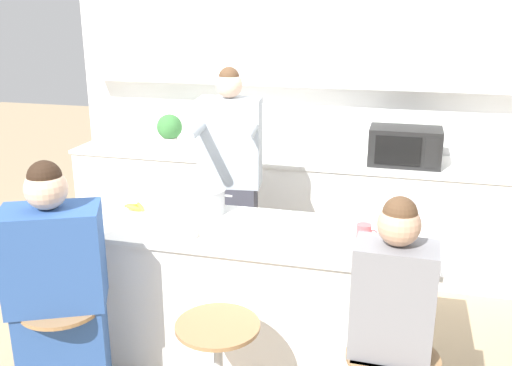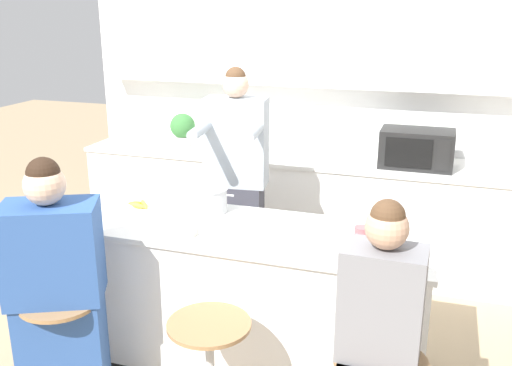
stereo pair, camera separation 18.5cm
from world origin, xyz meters
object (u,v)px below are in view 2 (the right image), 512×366
person_wrapped_blanket (58,297)px  fruit_bowl (182,229)px  coffee_cup_near (302,227)px  coffee_cup_far (362,236)px  bar_stool_leftmost (65,348)px  person_cooking (237,194)px  person_seated_near (377,362)px  kitchen_island (252,298)px  potted_plant (183,128)px  cooking_pot (211,200)px  microwave (417,149)px  banana_bunch (139,204)px

person_wrapped_blanket → fruit_bowl: 0.72m
coffee_cup_near → coffee_cup_far: bearing=-4.6°
bar_stool_leftmost → person_cooking: 1.51m
coffee_cup_far → person_cooking: bearing=143.6°
person_cooking → person_seated_near: person_cooking is taller
kitchen_island → potted_plant: bearing=126.5°
cooking_pot → microwave: size_ratio=0.55×
kitchen_island → potted_plant: (-1.16, 1.57, 0.63)m
coffee_cup_near → potted_plant: potted_plant is taller
kitchen_island → cooking_pot: bearing=150.2°
fruit_bowl → coffee_cup_far: bearing=10.3°
fruit_bowl → kitchen_island: bearing=30.0°
fruit_bowl → coffee_cup_near: size_ratio=1.66×
person_cooking → potted_plant: bearing=125.4°
microwave → coffee_cup_far: bearing=-96.7°
person_wrapped_blanket → coffee_cup_near: (1.12, 0.67, 0.27)m
person_cooking → kitchen_island: bearing=-70.7°
bar_stool_leftmost → person_seated_near: bearing=0.7°
bar_stool_leftmost → potted_plant: size_ratio=2.28×
kitchen_island → fruit_bowl: size_ratio=11.68×
person_wrapped_blanket → banana_bunch: (0.05, 0.77, 0.25)m
potted_plant → banana_bunch: bearing=-75.3°
person_wrapped_blanket → coffee_cup_near: size_ratio=13.50×
person_wrapped_blanket → potted_plant: 2.29m
microwave → coffee_cup_near: bearing=-108.7°
cooking_pot → banana_bunch: 0.46m
bar_stool_leftmost → person_seated_near: (1.60, 0.02, 0.25)m
cooking_pot → bar_stool_leftmost: bearing=-119.0°
banana_bunch → potted_plant: (-0.38, 1.45, 0.17)m
person_cooking → banana_bunch: (-0.43, -0.57, 0.07)m
fruit_bowl → banana_bunch: bearing=144.6°
person_seated_near → potted_plant: person_seated_near is taller
bar_stool_leftmost → coffee_cup_near: (1.09, 0.68, 0.55)m
fruit_bowl → banana_bunch: 0.53m
coffee_cup_near → banana_bunch: size_ratio=0.70×
banana_bunch → kitchen_island: bearing=-8.3°
person_wrapped_blanket → potted_plant: size_ratio=4.85×
kitchen_island → microwave: size_ratio=3.75×
person_cooking → person_wrapped_blanket: person_cooking is taller
person_wrapped_blanket → potted_plant: (-0.33, 2.23, 0.42)m
person_cooking → microwave: size_ratio=3.18×
fruit_bowl → coffee_cup_far: coffee_cup_far is taller
banana_bunch → microwave: (1.57, 1.41, 0.15)m
person_cooking → cooking_pot: person_cooking is taller
kitchen_island → bar_stool_leftmost: (-0.81, -0.68, -0.07)m
bar_stool_leftmost → person_cooking: person_cooking is taller
coffee_cup_near → person_seated_near: bearing=-52.9°
person_wrapped_blanket → cooking_pot: bearing=34.3°
bar_stool_leftmost → coffee_cup_far: size_ratio=5.92×
potted_plant → cooking_pot: bearing=-58.9°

